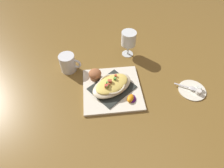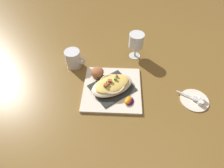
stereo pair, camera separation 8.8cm
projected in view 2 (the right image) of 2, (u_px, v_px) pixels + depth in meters
name	position (u px, v px, depth m)	size (l,w,h in m)	color
ground_plane	(112.00, 90.00, 0.91)	(2.60, 2.60, 0.00)	brown
square_plate	(112.00, 89.00, 0.90)	(0.27, 0.27, 0.01)	white
folded_napkin	(112.00, 88.00, 0.90)	(0.18, 0.16, 0.00)	#2C312C
gratin_dish	(112.00, 85.00, 0.88)	(0.23, 0.22, 0.05)	beige
muffin	(97.00, 73.00, 0.93)	(0.06, 0.06, 0.05)	#9B613C
orange_garnish	(129.00, 100.00, 0.84)	(0.05, 0.06, 0.02)	#52196C
coffee_mug	(74.00, 59.00, 0.99)	(0.11, 0.08, 0.09)	white
stemmed_glass	(136.00, 42.00, 0.99)	(0.08, 0.08, 0.14)	white
creamer_saucer	(195.00, 100.00, 0.86)	(0.13, 0.13, 0.01)	white
spoon	(194.00, 98.00, 0.86)	(0.10, 0.05, 0.01)	silver
creamer_cup_0	(201.00, 103.00, 0.84)	(0.02, 0.02, 0.02)	white
creamer_cup_1	(202.00, 99.00, 0.85)	(0.02, 0.02, 0.02)	white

